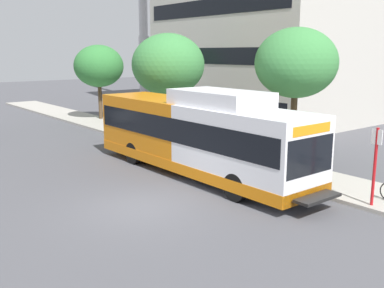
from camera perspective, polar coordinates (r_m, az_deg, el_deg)
The scene contains 8 objects.
ground_plane at distance 21.99m, azimuth -17.63°, elevation -2.23°, with size 120.00×120.00×0.00m, color #4C4C51.
sidewalk_curb at distance 23.70m, azimuth 0.13°, elevation -0.51°, with size 3.00×56.00×0.14m, color #A8A399.
transit_bus at distance 18.51m, azimuth 0.66°, elevation 1.17°, with size 2.58×12.25×3.65m.
bus_stop_sign_pole at distance 15.54m, azimuth 22.52°, elevation -2.01°, with size 0.10×0.36×2.60m.
street_tree_near_stop at distance 19.63m, azimuth 13.25°, elevation 10.08°, with size 3.52×3.52×6.01m.
street_tree_mid_block at distance 26.12m, azimuth -3.09°, elevation 10.15°, with size 4.23×4.23×6.05m.
street_tree_far_block at distance 34.11m, azimuth -11.92°, elevation 9.78°, with size 3.66×3.66×5.50m.
lattice_comm_tower at distance 48.57m, azimuth -6.33°, elevation 17.25°, with size 1.10×1.10×29.44m.
Camera 1 is at (-7.54, -12.02, 5.11)m, focal length 41.40 mm.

